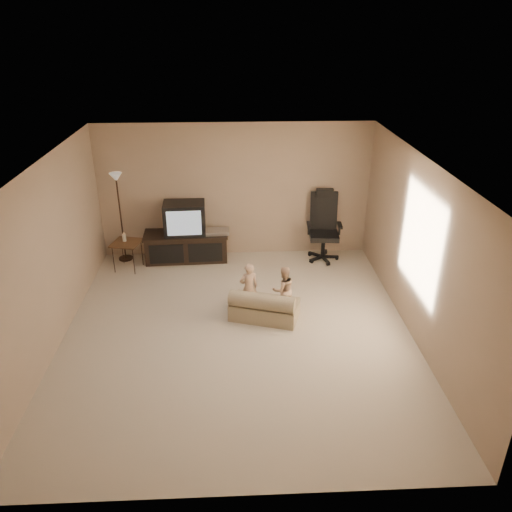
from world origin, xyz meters
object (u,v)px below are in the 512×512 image
(tv_stand, at_px, (186,236))
(office_chair, at_px, (323,235))
(toddler_right, at_px, (283,290))
(floor_lamp, at_px, (118,198))
(toddler_left, at_px, (249,287))
(child_sofa, at_px, (264,307))
(side_table, at_px, (126,243))

(tv_stand, relative_size, office_chair, 1.21)
(tv_stand, distance_m, toddler_right, 2.53)
(floor_lamp, bearing_deg, office_chair, -1.79)
(toddler_left, xyz_separation_m, toddler_right, (0.53, -0.05, -0.03))
(floor_lamp, distance_m, child_sofa, 3.47)
(side_table, height_order, toddler_right, toddler_right)
(office_chair, bearing_deg, tv_stand, -177.13)
(tv_stand, xyz_separation_m, floor_lamp, (-1.17, 0.06, 0.76))
(tv_stand, bearing_deg, floor_lamp, 174.83)
(child_sofa, xyz_separation_m, toddler_left, (-0.22, 0.25, 0.21))
(side_table, relative_size, toddler_right, 0.94)
(office_chair, bearing_deg, child_sofa, -116.66)
(side_table, xyz_separation_m, toddler_left, (2.14, -1.53, -0.11))
(office_chair, relative_size, toddler_right, 1.73)
(side_table, bearing_deg, tv_stand, 18.54)
(side_table, xyz_separation_m, floor_lamp, (-0.14, 0.41, 0.71))
(toddler_left, bearing_deg, child_sofa, 114.46)
(child_sofa, bearing_deg, toddler_right, 50.57)
(child_sofa, height_order, toddler_left, toddler_left)
(side_table, height_order, toddler_left, toddler_left)
(toddler_left, distance_m, toddler_right, 0.53)
(floor_lamp, distance_m, toddler_right, 3.54)
(toddler_right, bearing_deg, floor_lamp, -50.22)
(floor_lamp, relative_size, toddler_left, 2.07)
(tv_stand, bearing_deg, child_sofa, -60.73)
(office_chair, relative_size, floor_lamp, 0.78)
(toddler_left, bearing_deg, toddler_right, 158.93)
(toddler_right, bearing_deg, child_sofa, 18.56)
(office_chair, bearing_deg, floor_lamp, -177.60)
(tv_stand, relative_size, floor_lamp, 0.95)
(toddler_right, bearing_deg, side_table, -45.55)
(tv_stand, height_order, side_table, tv_stand)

